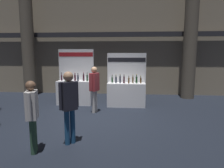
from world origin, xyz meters
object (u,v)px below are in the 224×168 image
(exhibitor_booth_1, at_px, (126,92))
(visitor_5, at_px, (32,111))
(visitor_0, at_px, (94,86))
(visitor_3, at_px, (69,101))
(exhibitor_booth_0, at_px, (75,90))

(exhibitor_booth_1, xyz_separation_m, visitor_5, (-1.99, -4.28, 0.37))
(visitor_0, bearing_deg, visitor_3, -161.19)
(visitor_0, height_order, visitor_5, visitor_0)
(exhibitor_booth_1, xyz_separation_m, visitor_0, (-1.17, -1.08, 0.44))
(exhibitor_booth_1, height_order, visitor_0, exhibitor_booth_1)
(visitor_5, bearing_deg, visitor_3, -67.38)
(exhibitor_booth_0, distance_m, visitor_3, 4.05)
(visitor_0, distance_m, visitor_5, 3.31)
(exhibitor_booth_0, xyz_separation_m, exhibitor_booth_1, (2.23, -0.14, -0.03))
(exhibitor_booth_1, bearing_deg, visitor_0, -137.24)
(exhibitor_booth_1, distance_m, visitor_3, 4.02)
(exhibitor_booth_1, bearing_deg, visitor_3, -109.18)
(exhibitor_booth_1, xyz_separation_m, visitor_3, (-1.31, -3.77, 0.48))
(visitor_0, xyz_separation_m, visitor_3, (-0.15, -2.70, 0.04))
(exhibitor_booth_1, bearing_deg, exhibitor_booth_0, 176.32)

